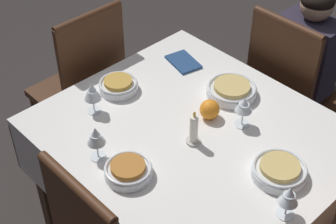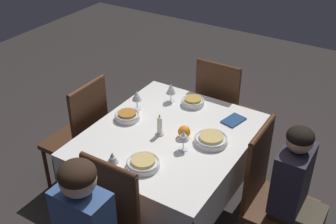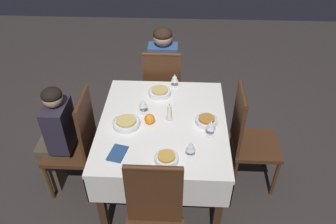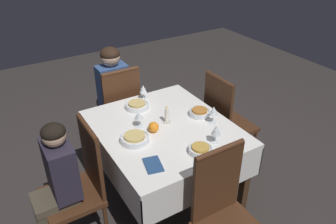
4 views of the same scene
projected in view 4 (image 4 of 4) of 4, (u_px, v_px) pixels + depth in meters
ground_plane at (165, 196)px, 3.08m from camera, size 8.00×8.00×0.00m
dining_table at (164, 137)px, 2.73m from camera, size 1.21×1.05×0.78m
chair_east at (119, 109)px, 3.38m from camera, size 0.42×0.42×1.03m
chair_north at (80, 183)px, 2.43m from camera, size 0.42×0.42×1.03m
chair_south at (225, 119)px, 3.20m from camera, size 0.42×0.42×1.03m
chair_west at (225, 214)px, 2.18m from camera, size 0.42×0.42×1.03m
person_adult_denim at (112, 92)px, 3.44m from camera, size 0.34×0.30×1.18m
person_child_dark at (56, 186)px, 2.33m from camera, size 0.30×0.33×1.11m
bowl_east at (137, 105)px, 2.93m from camera, size 0.21×0.21×0.06m
wine_glass_east at (143, 89)px, 3.05m from camera, size 0.07×0.07×0.14m
bowl_north at (135, 138)px, 2.49m from camera, size 0.23×0.23×0.06m
wine_glass_north at (139, 116)px, 2.63m from camera, size 0.07×0.07×0.14m
bowl_south at (199, 112)px, 2.83m from camera, size 0.18×0.18×0.06m
wine_glass_south at (214, 111)px, 2.68m from camera, size 0.07×0.07×0.15m
bowl_west at (200, 149)px, 2.37m from camera, size 0.18×0.18×0.06m
wine_glass_west at (216, 131)px, 2.44m from camera, size 0.07×0.07×0.15m
candle_centerpiece at (167, 116)px, 2.70m from camera, size 0.06×0.06×0.16m
orange_fruit at (154, 127)px, 2.59m from camera, size 0.09×0.09×0.09m
napkin_red_folded at (153, 165)px, 2.26m from camera, size 0.19×0.15×0.01m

